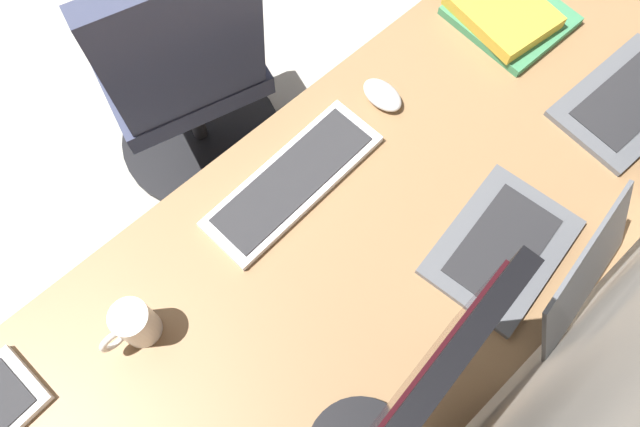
{
  "coord_description": "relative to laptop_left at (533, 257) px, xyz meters",
  "views": [
    {
      "loc": [
        0.51,
        2.17,
        1.87
      ],
      "look_at": [
        0.24,
        1.88,
        0.95
      ],
      "focal_mm": 33.25,
      "sensor_mm": 36.0,
      "label": 1
    }
  ],
  "objects": [
    {
      "name": "desk",
      "position": [
        0.29,
        -0.25,
        -0.11
      ],
      "size": [
        2.37,
        0.74,
        0.73
      ],
      "color": "#936D47",
      "rests_on": "ground"
    },
    {
      "name": "laptop_left",
      "position": [
        0.0,
        0.0,
        0.0
      ],
      "size": [
        0.35,
        0.34,
        0.21
      ],
      "color": "#595B60",
      "rests_on": "desk"
    },
    {
      "name": "coffee_mug",
      "position": [
        0.65,
        -0.42,
        0.0
      ],
      "size": [
        0.11,
        0.07,
        0.11
      ],
      "color": "silver",
      "rests_on": "desk"
    },
    {
      "name": "mouse_main",
      "position": [
        -0.07,
        -0.48,
        -0.03
      ],
      "size": [
        0.06,
        0.1,
        0.03
      ],
      "primitive_type": "ellipsoid",
      "color": "silver",
      "rests_on": "desk"
    },
    {
      "name": "keyboard_spare",
      "position": [
        0.22,
        -0.46,
        -0.04
      ],
      "size": [
        0.43,
        0.16,
        0.02
      ],
      "color": "silver",
      "rests_on": "desk"
    },
    {
      "name": "office_chair",
      "position": [
        0.15,
        -1.02,
        -0.32
      ],
      "size": [
        0.56,
        0.6,
        0.97
      ],
      "color": "#383D56",
      "rests_on": "ground"
    },
    {
      "name": "book_stack_near",
      "position": [
        -0.45,
        -0.44,
        -0.02
      ],
      "size": [
        0.25,
        0.27,
        0.05
      ],
      "color": "#3D8456",
      "rests_on": "desk"
    }
  ]
}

